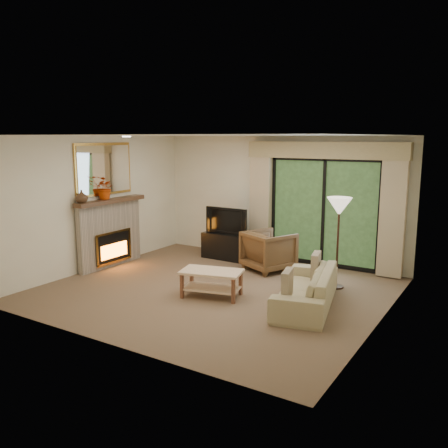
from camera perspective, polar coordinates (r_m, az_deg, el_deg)
The scene contains 22 objects.
floor at distance 8.16m, azimuth -1.12°, elevation -7.94°, with size 5.50×5.50×0.00m, color brown.
ceiling at distance 7.74m, azimuth -1.19°, elevation 10.63°, with size 5.50×5.50×0.00m, color white.
wall_back at distance 10.02m, azimuth 6.67°, elevation 3.06°, with size 5.00×5.00×0.00m, color #F2E5C7.
wall_front at distance 5.95m, azimuth -14.40°, elevation -2.26°, with size 5.00×5.00×0.00m, color #F2E5C7.
wall_left at distance 9.61m, azimuth -15.05°, elevation 2.47°, with size 5.00×5.00×0.00m, color #F2E5C7.
wall_right at distance 6.78m, azimuth 18.74°, elevation -0.95°, with size 5.00×5.00×0.00m, color #F2E5C7.
fireplace at distance 9.76m, azimuth -13.55°, elevation -1.01°, with size 0.24×1.70×1.37m, color gray, non-canonical shape.
mirror at distance 9.66m, azimuth -14.22°, elevation 6.42°, with size 0.07×1.45×1.02m, color #BD8938, non-canonical shape.
sliding_door at distance 9.62m, azimuth 11.91°, elevation 1.40°, with size 2.26×0.10×2.16m, color black, non-canonical shape.
curtain_left at distance 10.04m, azimuth 4.46°, elevation 2.54°, with size 0.45×0.18×2.35m, color tan.
curtain_right at distance 9.13m, azimuth 19.66°, elevation 1.18°, with size 0.45×0.18×2.35m, color tan.
cornice at distance 9.42m, azimuth 12.00°, elevation 8.67°, with size 3.20×0.24×0.32m, color tan.
media_console at distance 10.14m, azimuth 0.55°, elevation -2.66°, with size 1.10×0.49×0.55m, color black.
tv at distance 10.03m, azimuth 0.56°, elevation 0.44°, with size 0.98×0.13×0.57m, color black.
armchair at distance 9.29m, azimuth 5.40°, elevation -3.21°, with size 0.83×0.85×0.78m, color brown.
sofa at distance 7.46m, azimuth 9.85°, elevation -7.58°, with size 1.95×0.76×0.57m, color tan.
pillow_near at distance 6.93m, azimuth 7.62°, elevation -7.13°, with size 0.10×0.40×0.40m, color brown.
pillow_far at distance 7.93m, azimuth 10.99°, elevation -4.94°, with size 0.11×0.42×0.42m, color brown.
coffee_table at distance 7.78m, azimuth -1.50°, elevation -7.17°, with size 0.98×0.54×0.44m, color beige, non-canonical shape.
floor_lamp at distance 8.32m, azimuth 13.52°, elevation -2.25°, with size 0.42×0.42×1.57m, color beige, non-canonical shape.
vase at distance 9.16m, azimuth -16.76°, elevation 3.20°, with size 0.23×0.23×0.24m, color #472E1C.
branches at distance 9.55m, azimuth -14.12°, elevation 4.25°, with size 0.41×0.35×0.45m, color #B83907.
Camera 1 is at (4.22, -6.49, 2.57)m, focal length 38.00 mm.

